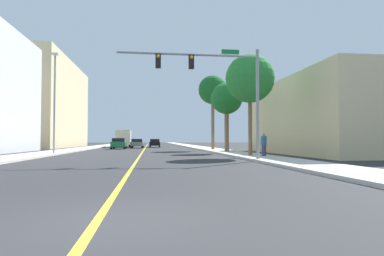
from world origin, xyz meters
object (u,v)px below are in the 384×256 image
car_gray (137,143)px  car_black (155,143)px  palm_mid (227,99)px  delivery_truck (124,138)px  traffic_signal_mast (218,79)px  pedestrian (264,145)px  street_lamp (54,98)px  palm_far (213,91)px  palm_near (250,79)px  car_green (119,143)px

car_gray → car_black: bearing=58.5°
palm_mid → delivery_truck: size_ratio=0.85×
traffic_signal_mast → pedestrian: 6.59m
car_gray → delivery_truck: delivery_truck is taller
street_lamp → delivery_truck: street_lamp is taller
car_gray → car_black: (2.79, 4.29, 0.00)m
palm_far → pedestrian: bearing=-88.1°
palm_near → palm_mid: (0.00, 7.58, -0.61)m
palm_near → car_green: bearing=117.5°
car_gray → delivery_truck: bearing=111.9°
traffic_signal_mast → car_black: 36.55m
palm_far → car_black: 19.07m
pedestrian → traffic_signal_mast: bearing=33.4°
car_green → delivery_truck: 11.61m
palm_near → car_green: palm_near is taller
palm_mid → delivery_truck: palm_mid is taller
palm_mid → pedestrian: size_ratio=4.16×
street_lamp → palm_mid: size_ratio=1.29×
pedestrian → palm_far: bearing=-93.6°
pedestrian → palm_mid: bearing=-91.4°
palm_near → pedestrian: size_ratio=4.67×
palm_near → palm_far: size_ratio=0.85×
street_lamp → delivery_truck: (3.68, 28.60, -3.39)m
palm_near → car_green: (-11.86, 22.75, -5.13)m
car_gray → delivery_truck: 7.44m
car_gray → car_black: 5.12m
palm_far → palm_mid: bearing=-90.6°
palm_near → car_green: 26.17m
street_lamp → palm_far: size_ratio=0.97×
palm_mid → delivery_truck: 29.60m
palm_mid → pedestrian: 9.79m
traffic_signal_mast → delivery_truck: bearing=102.6°
palm_far → car_gray: (-9.62, 12.25, -6.60)m
traffic_signal_mast → palm_far: (3.50, 19.61, 2.32)m
palm_far → pedestrian: (0.55, -16.33, -6.37)m
pedestrian → delivery_truck: bearing=-75.8°
car_black → car_green: size_ratio=0.91×
car_black → pedestrian: (7.38, -32.87, 0.23)m
palm_mid → palm_near: bearing=-90.0°
palm_far → street_lamp: bearing=-149.3°
traffic_signal_mast → car_black: size_ratio=2.07×
car_green → palm_mid: bearing=-52.5°
palm_near → palm_mid: 7.60m
palm_mid → car_gray: 22.47m
palm_near → pedestrian: palm_near is taller
palm_near → delivery_truck: 36.66m
car_black → palm_near: bearing=-77.1°
car_green → pedestrian: size_ratio=2.77×
street_lamp → car_gray: 22.95m
street_lamp → traffic_signal_mast: bearing=-39.4°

